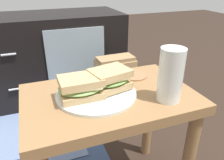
# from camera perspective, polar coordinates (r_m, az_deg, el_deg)

# --- Properties ---
(side_table) EXTENTS (0.56, 0.36, 0.46)m
(side_table) POSITION_cam_1_polar(r_m,az_deg,el_deg) (0.78, -0.59, -9.43)
(side_table) COLOR olive
(side_table) RESTS_ON ground
(tv_cabinet) EXTENTS (0.96, 0.46, 0.58)m
(tv_cabinet) POSITION_cam_1_polar(r_m,az_deg,el_deg) (1.64, -14.80, 6.02)
(tv_cabinet) COLOR black
(tv_cabinet) RESTS_ON ground
(area_rug) EXTENTS (1.01, 0.73, 0.01)m
(area_rug) POSITION_cam_1_polar(r_m,az_deg,el_deg) (1.40, -26.37, -13.07)
(area_rug) COLOR #384C72
(area_rug) RESTS_ON ground
(plate) EXTENTS (0.26, 0.26, 0.01)m
(plate) POSITION_cam_1_polar(r_m,az_deg,el_deg) (0.73, -4.07, -3.52)
(plate) COLOR silver
(plate) RESTS_ON side_table
(sandwich_front) EXTENTS (0.14, 0.10, 0.07)m
(sandwich_front) POSITION_cam_1_polar(r_m,az_deg,el_deg) (0.69, -8.02, -1.75)
(sandwich_front) COLOR tan
(sandwich_front) RESTS_ON plate
(sandwich_back) EXTENTS (0.15, 0.13, 0.07)m
(sandwich_back) POSITION_cam_1_polar(r_m,az_deg,el_deg) (0.73, -0.52, 0.27)
(sandwich_back) COLOR tan
(sandwich_back) RESTS_ON plate
(beer_glass) EXTENTS (0.08, 0.08, 0.17)m
(beer_glass) POSITION_cam_1_polar(r_m,az_deg,el_deg) (0.69, 14.77, 0.90)
(beer_glass) COLOR silver
(beer_glass) RESTS_ON side_table
(coaster) EXTENTS (0.10, 0.10, 0.01)m
(coaster) POSITION_cam_1_polar(r_m,az_deg,el_deg) (0.86, 5.76, 1.20)
(coaster) COLOR #996B47
(coaster) RESTS_ON side_table
(paper_bag) EXTENTS (0.22, 0.13, 0.39)m
(paper_bag) POSITION_cam_1_polar(r_m,az_deg,el_deg) (1.34, 0.85, -2.07)
(paper_bag) COLOR tan
(paper_bag) RESTS_ON ground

